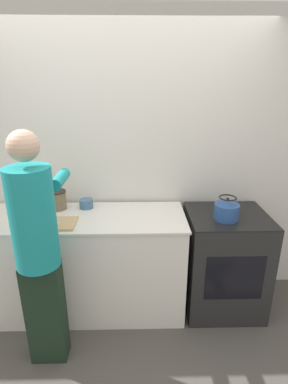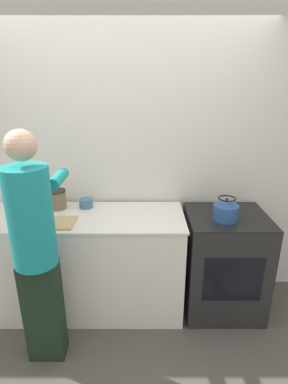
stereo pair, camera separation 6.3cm
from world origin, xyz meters
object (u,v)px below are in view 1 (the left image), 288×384
(cutting_board, at_px, (52,224))
(bowl_prep, at_px, (86,204))
(person, at_px, (38,246))
(knife, at_px, (45,222))
(oven, at_px, (224,261))
(canister_jar, at_px, (57,200))
(kettle, at_px, (227,210))

(cutting_board, xyz_separation_m, bowl_prep, (0.22, 0.34, 0.03))
(person, height_order, bowl_prep, person)
(person, distance_m, knife, 0.39)
(person, bearing_deg, cutting_board, 91.06)
(knife, xyz_separation_m, bowl_prep, (0.27, 0.34, 0.02))
(oven, height_order, bowl_prep, bowl_prep)
(knife, bearing_deg, cutting_board, 12.20)
(cutting_board, relative_size, canister_jar, 2.21)
(oven, relative_size, knife, 4.22)
(oven, relative_size, person, 0.54)
(bowl_prep, distance_m, canister_jar, 0.26)
(person, distance_m, kettle, 1.48)
(bowl_prep, bearing_deg, kettle, -12.95)
(oven, distance_m, canister_jar, 1.60)
(bowl_prep, height_order, canister_jar, canister_jar)
(person, height_order, canister_jar, person)
(cutting_board, relative_size, kettle, 1.86)
(oven, distance_m, knife, 1.60)
(knife, bearing_deg, bowl_prep, 61.83)
(oven, height_order, canister_jar, canister_jar)
(oven, height_order, knife, knife)
(oven, bearing_deg, bowl_prep, 171.42)
(kettle, distance_m, canister_jar, 1.47)
(oven, height_order, kettle, kettle)
(oven, relative_size, bowl_prep, 7.70)
(knife, bearing_deg, kettle, 12.97)
(person, bearing_deg, canister_jar, 93.02)
(canister_jar, bearing_deg, cutting_board, -84.65)
(kettle, relative_size, canister_jar, 1.19)
(oven, distance_m, kettle, 0.56)
(oven, relative_size, cutting_board, 2.46)
(oven, distance_m, person, 1.63)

